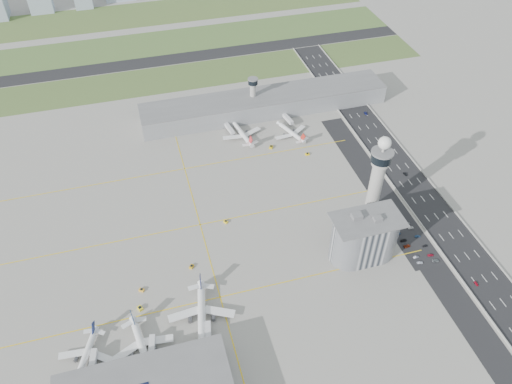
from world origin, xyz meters
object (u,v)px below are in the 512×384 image
object	(u,v)px
airplane_near_b	(142,346)
car_lot_2	(407,246)
tug_5	(307,154)
airplane_far_b	(291,130)
car_lot_1	(416,257)
car_lot_8	(425,246)
tug_0	(142,290)
control_tower	(378,175)
secondary_tower	(253,92)
car_hw_0	(476,284)
car_hw_4	(325,80)
car_lot_3	(404,240)
car_lot_10	(411,228)
jet_bridge_far_0	(226,125)
car_lot_6	(436,261)
jet_bridge_far_1	(284,116)
jet_bridge_near_1	(152,361)
tug_2	(192,266)
jet_bridge_near_0	(91,376)
car_lot_5	(392,224)
airplane_far_a	(242,130)
airplane_near_c	(201,312)
tug_4	(271,147)
car_lot_11	(407,223)
tug_3	(226,222)
car_lot_0	(420,262)
admin_building	(364,237)
jet_bridge_near_2	(209,347)
airplane_near_a	(84,355)
car_lot_9	(418,236)
car_lot_7	(431,255)
car_hw_1	(405,174)
car_lot_4	(398,234)
tug_1	(140,308)

from	to	relation	value
airplane_near_b	car_lot_2	world-z (taller)	airplane_near_b
tug_5	airplane_far_b	bearing A→B (deg)	-171.09
car_lot_1	car_lot_8	world-z (taller)	car_lot_1
airplane_far_b	tug_0	size ratio (longest dim) A/B	11.80
control_tower	secondary_tower	xyz separation A→B (m)	(-42.00, 142.00, -16.24)
car_hw_0	car_hw_4	xyz separation A→B (m)	(1.06, 244.40, 0.06)
car_lot_3	car_lot_10	world-z (taller)	car_lot_3
jet_bridge_far_0	car_lot_6	size ratio (longest dim) A/B	3.28
airplane_far_b	jet_bridge_far_1	size ratio (longest dim) A/B	2.50
jet_bridge_near_1	tug_2	size ratio (longest dim) A/B	4.62
jet_bridge_near_0	car_lot_10	xyz separation A→B (m)	(205.89, 49.86, -2.30)
car_lot_5	airplane_far_a	bearing A→B (deg)	39.06
airplane_near_c	car_lot_2	xyz separation A→B (m)	(135.58, 16.39, -5.59)
tug_4	car_lot_11	bearing A→B (deg)	151.68
jet_bridge_near_0	tug_3	size ratio (longest dim) A/B	4.88
control_tower	car_lot_2	size ratio (longest dim) A/B	14.59
car_lot_0	car_hw_4	bearing A→B (deg)	2.04
car_lot_0	jet_bridge_far_1	bearing A→B (deg)	19.01
car_lot_11	jet_bridge_near_1	bearing A→B (deg)	109.75
car_lot_1	car_lot_3	world-z (taller)	car_lot_3
tug_3	car_lot_10	size ratio (longest dim) A/B	0.72
jet_bridge_far_1	car_lot_1	world-z (taller)	jet_bridge_far_1
airplane_near_b	airplane_far_a	distance (m)	197.05
tug_0	car_lot_2	world-z (taller)	tug_0
airplane_far_b	tug_0	world-z (taller)	airplane_far_b
admin_building	jet_bridge_far_1	xyz separation A→B (m)	(0.01, 154.00, -12.45)
airplane_far_a	jet_bridge_far_0	xyz separation A→B (m)	(-9.58, 13.71, -2.61)
airplane_far_b	jet_bridge_near_2	distance (m)	199.01
airplane_near_a	tug_5	distance (m)	213.96
jet_bridge_near_1	car_lot_9	bearing A→B (deg)	-66.65
car_lot_7	car_lot_11	bearing A→B (deg)	9.45
car_hw_0	tug_4	bearing A→B (deg)	112.88
car_lot_6	car_lot_7	size ratio (longest dim) A/B	1.11
airplane_far_b	car_lot_2	world-z (taller)	airplane_far_b
airplane_near_b	car_hw_1	xyz separation A→B (m)	(202.25, 91.33, -5.03)
jet_bridge_near_2	car_lot_11	world-z (taller)	jet_bridge_near_2
car_lot_4	admin_building	bearing A→B (deg)	96.01
jet_bridge_near_0	car_lot_6	xyz separation A→B (m)	(206.84, 20.64, -2.26)
airplane_far_b	tug_4	size ratio (longest dim) A/B	10.07
car_lot_6	car_hw_1	distance (m)	82.09
car_lot_4	car_hw_4	world-z (taller)	car_hw_4
jet_bridge_near_0	car_lot_1	distance (m)	198.49
tug_5	car_lot_3	bearing A→B (deg)	16.43
airplane_far_b	car_lot_4	distance (m)	127.30
admin_building	airplane_near_a	bearing A→B (deg)	-170.77
airplane_far_b	airplane_far_a	bearing A→B (deg)	56.12
airplane_near_b	tug_4	xyz separation A→B (m)	(116.48, 149.25, -4.64)
car_lot_2	car_lot_8	distance (m)	11.49
secondary_tower	jet_bridge_far_0	xyz separation A→B (m)	(-28.00, -18.00, -15.95)
tug_1	car_hw_1	size ratio (longest dim) A/B	0.91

